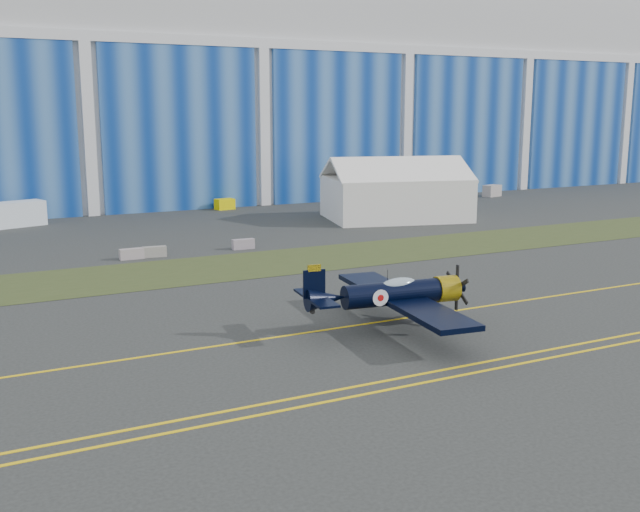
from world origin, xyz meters
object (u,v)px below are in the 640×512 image
tent (396,188)px  shipping_container (14,214)px  tug (225,204)px  warbird (392,294)px

tent → shipping_container: tent is taller
tent → shipping_container: (-39.55, 13.57, -2.26)m
tent → tug: 22.42m
tent → tug: size_ratio=7.71×
warbird → tug: 54.87m
tent → shipping_container: bearing=175.3°
warbird → tent: tent is taller
tent → shipping_container: size_ratio=2.89×
warbird → tent: (24.16, 37.29, 1.50)m
tent → tug: (-14.65, 16.72, -2.92)m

